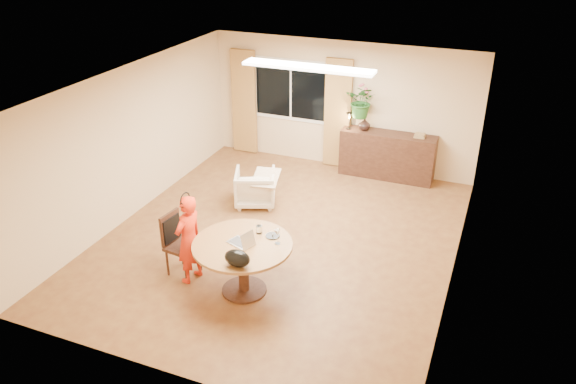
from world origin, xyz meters
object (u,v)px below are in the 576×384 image
object	(u,v)px
dining_chair	(182,245)
armchair	(255,187)
dining_table	(243,254)
child	(189,239)
sideboard	(387,155)

from	to	relation	value
dining_chair	armchair	xyz separation A→B (m)	(0.06, 2.39, -0.15)
dining_table	armchair	xyz separation A→B (m)	(-0.96, 2.46, -0.29)
armchair	child	bearing A→B (deg)	71.40
armchair	sideboard	distance (m)	2.83
dining_table	sideboard	size ratio (longest dim) A/B	0.74
dining_table	dining_chair	bearing A→B (deg)	175.90
armchair	sideboard	xyz separation A→B (m)	(1.95, 2.04, 0.14)
dining_chair	child	size ratio (longest dim) A/B	0.71
dining_chair	sideboard	distance (m)	4.86
sideboard	armchair	bearing A→B (deg)	-133.77
child	sideboard	world-z (taller)	child
dining_table	child	world-z (taller)	child
armchair	dining_chair	bearing A→B (deg)	67.11
dining_table	sideboard	xyz separation A→B (m)	(0.99, 4.50, -0.15)
dining_table	sideboard	bearing A→B (deg)	77.58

